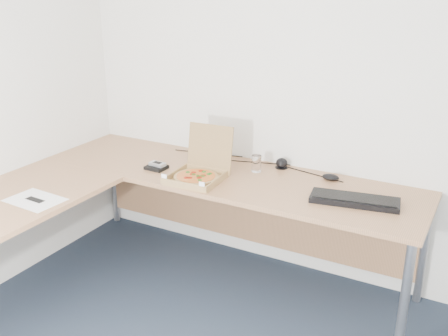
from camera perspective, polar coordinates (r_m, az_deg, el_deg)
The scene contains 11 objects.
room_shell at distance 1.77m, azimuth -7.13°, elevation -1.93°, with size 3.50×3.50×2.50m, color white, non-canonical shape.
desk at distance 3.16m, azimuth -8.66°, elevation -2.59°, with size 2.50×2.20×0.73m.
pizza_box at distance 3.21m, azimuth -2.92°, elevation -0.68°, with size 0.30×0.36×0.31m.
drinking_glass at distance 3.35m, azimuth 3.58°, elevation 0.50°, with size 0.06×0.06×0.11m, color silver.
keyboard at distance 2.99m, azimuth 14.12°, elevation -3.44°, with size 0.49×0.17×0.03m, color black.
mouse at distance 3.28m, azimuth 11.60°, elevation -0.99°, with size 0.11×0.07×0.04m, color black.
wallet at distance 3.43m, azimuth -7.42°, elevation 0.06°, with size 0.13×0.11×0.02m, color black.
phone at distance 3.43m, azimuth -7.30°, elevation 0.43°, with size 0.11×0.06×0.02m, color #B2B5BA.
paper_sheet at distance 3.12m, azimuth -19.99°, elevation -3.30°, with size 0.31×0.22×0.00m, color white.
dome_speaker at distance 3.43m, azimuth 6.34°, elevation 0.59°, with size 0.09×0.09×0.07m, color black.
cable_bundle at distance 3.53m, azimuth 3.07°, elevation 0.66°, with size 0.61×0.04×0.01m, color black, non-canonical shape.
Camera 1 is at (0.97, -1.32, 1.91)m, focal length 41.73 mm.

